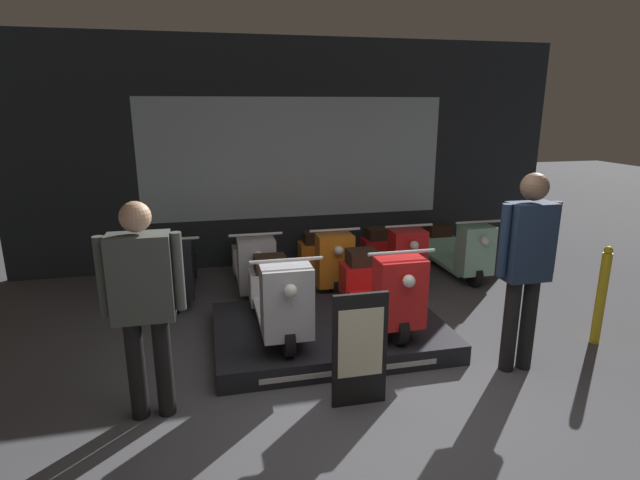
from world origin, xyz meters
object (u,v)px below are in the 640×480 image
object	(u,v)px
scooter_display_right	(380,287)
scooter_backrow_3	(392,254)
street_bollard	(601,296)
scooter_backrow_2	(325,259)
person_right_browsing	(527,259)
scooter_backrow_0	(176,269)
scooter_display_left	(278,296)
scooter_backrow_4	(456,250)
price_sign_board	(360,350)
scooter_backrow_1	(253,264)
person_left_browsing	(143,295)

from	to	relation	value
scooter_display_right	scooter_backrow_3	world-z (taller)	scooter_display_right
scooter_backrow_3	street_bollard	bearing A→B (deg)	-60.25
scooter_backrow_2	scooter_backrow_3	size ratio (longest dim) A/B	1.00
scooter_display_right	scooter_backrow_2	size ratio (longest dim) A/B	1.00
person_right_browsing	scooter_display_right	bearing A→B (deg)	138.43
scooter_backrow_0	person_right_browsing	xyz separation A→B (m)	(3.03, -2.52, 0.68)
scooter_backrow_0	person_right_browsing	distance (m)	4.00
scooter_display_left	scooter_backrow_4	world-z (taller)	scooter_display_left
scooter_backrow_3	street_bollard	distance (m)	2.60
price_sign_board	street_bollard	bearing A→B (deg)	10.45
person_right_browsing	price_sign_board	size ratio (longest dim) A/B	1.89
scooter_backrow_4	street_bollard	bearing A→B (deg)	-81.14
scooter_display_left	scooter_backrow_4	size ratio (longest dim) A/B	1.00
scooter_backrow_1	person_left_browsing	world-z (taller)	person_left_browsing
scooter_display_right	scooter_backrow_2	distance (m)	1.67
scooter_display_left	scooter_backrow_3	xyz separation A→B (m)	(1.79, 1.65, -0.19)
scooter_backrow_4	person_right_browsing	size ratio (longest dim) A/B	0.86
scooter_backrow_0	price_sign_board	bearing A→B (deg)	-61.35
scooter_backrow_3	price_sign_board	bearing A→B (deg)	-115.72
person_left_browsing	person_right_browsing	distance (m)	3.10
scooter_backrow_0	person_left_browsing	xyz separation A→B (m)	(-0.07, -2.52, 0.63)
scooter_backrow_4	person_right_browsing	xyz separation A→B (m)	(-0.72, -2.52, 0.68)
person_left_browsing	person_right_browsing	size ratio (longest dim) A/B	0.94
scooter_backrow_3	person_right_browsing	world-z (taller)	person_right_browsing
scooter_display_left	scooter_backrow_1	bearing A→B (deg)	93.07
scooter_backrow_2	scooter_backrow_4	xyz separation A→B (m)	(1.88, 0.00, 0.00)
street_bollard	scooter_backrow_0	bearing A→B (deg)	151.19
scooter_backrow_2	person_left_browsing	world-z (taller)	person_left_browsing
scooter_backrow_4	street_bollard	size ratio (longest dim) A/B	1.52
scooter_display_left	scooter_backrow_2	xyz separation A→B (m)	(0.85, 1.65, -0.19)
scooter_display_right	person_right_browsing	size ratio (longest dim) A/B	0.86
scooter_backrow_2	street_bollard	bearing A→B (deg)	-45.37
person_left_browsing	street_bollard	size ratio (longest dim) A/B	1.66
scooter_display_left	scooter_backrow_0	distance (m)	1.95
price_sign_board	scooter_display_right	bearing A→B (deg)	63.27
scooter_backrow_1	person_left_browsing	distance (m)	2.79
scooter_display_right	person_right_browsing	bearing A→B (deg)	-41.57
person_left_browsing	street_bollard	xyz separation A→B (m)	(4.17, 0.27, -0.48)
scooter_display_left	scooter_backrow_1	world-z (taller)	scooter_display_left
scooter_backrow_2	scooter_backrow_3	distance (m)	0.94
person_left_browsing	scooter_backrow_4	bearing A→B (deg)	33.42
scooter_display_left	person_left_browsing	world-z (taller)	person_left_browsing
scooter_display_left	scooter_backrow_1	xyz separation A→B (m)	(-0.09, 1.65, -0.19)
scooter_backrow_0	scooter_backrow_3	world-z (taller)	same
scooter_backrow_2	price_sign_board	bearing A→B (deg)	-97.91
scooter_backrow_0	scooter_backrow_1	xyz separation A→B (m)	(0.94, 0.00, 0.00)
scooter_backrow_0	scooter_backrow_2	xyz separation A→B (m)	(1.88, 0.00, 0.00)
street_bollard	person_left_browsing	bearing A→B (deg)	-176.35
scooter_display_left	street_bollard	distance (m)	3.14
scooter_display_left	scooter_display_right	xyz separation A→B (m)	(1.02, 0.00, 0.00)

